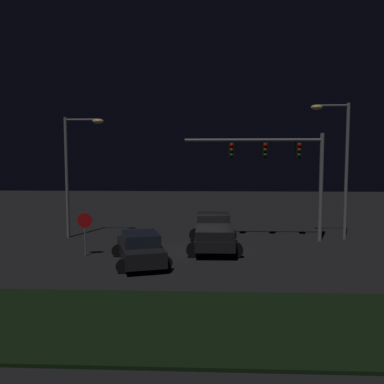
{
  "coord_description": "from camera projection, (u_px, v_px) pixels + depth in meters",
  "views": [
    {
      "loc": [
        -0.02,
        -20.87,
        4.9
      ],
      "look_at": [
        -0.96,
        1.61,
        3.04
      ],
      "focal_mm": 36.3,
      "sensor_mm": 36.0,
      "label": 1
    }
  ],
  "objects": [
    {
      "name": "ground_plane",
      "position": [
        208.0,
        250.0,
        21.19
      ],
      "size": [
        80.0,
        80.0,
        0.0
      ],
      "primitive_type": "plane",
      "color": "black"
    },
    {
      "name": "grass_median",
      "position": [
        208.0,
        323.0,
        11.58
      ],
      "size": [
        23.59,
        5.24,
        0.1
      ],
      "primitive_type": "cube",
      "color": "black",
      "rests_on": "ground_plane"
    },
    {
      "name": "pickup_truck",
      "position": [
        214.0,
        230.0,
        21.54
      ],
      "size": [
        2.9,
        5.42,
        1.8
      ],
      "rotation": [
        0.0,
        0.0,
        1.58
      ],
      "color": "black",
      "rests_on": "ground_plane"
    },
    {
      "name": "car_sedan",
      "position": [
        140.0,
        248.0,
        18.35
      ],
      "size": [
        3.29,
        4.74,
        1.51
      ],
      "rotation": [
        0.0,
        0.0,
        1.87
      ],
      "color": "black",
      "rests_on": "ground_plane"
    },
    {
      "name": "traffic_signal_gantry",
      "position": [
        281.0,
        160.0,
        23.25
      ],
      "size": [
        8.32,
        0.56,
        6.5
      ],
      "color": "slate",
      "rests_on": "ground_plane"
    },
    {
      "name": "street_lamp_left",
      "position": [
        75.0,
        162.0,
        24.23
      ],
      "size": [
        2.5,
        0.44,
        7.55
      ],
      "color": "slate",
      "rests_on": "ground_plane"
    },
    {
      "name": "street_lamp_right",
      "position": [
        340.0,
        155.0,
        23.68
      ],
      "size": [
        2.36,
        0.44,
        8.35
      ],
      "color": "slate",
      "rests_on": "ground_plane"
    },
    {
      "name": "stop_sign",
      "position": [
        85.0,
        226.0,
        19.7
      ],
      "size": [
        0.76,
        0.08,
        2.23
      ],
      "color": "slate",
      "rests_on": "ground_plane"
    }
  ]
}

